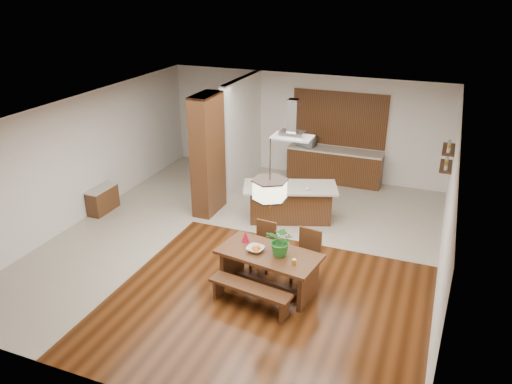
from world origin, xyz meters
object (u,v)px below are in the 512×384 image
at_px(fruit_bowl, 255,249).
at_px(kitchen_island, 290,203).
at_px(pendant_lantern, 270,176).
at_px(island_cup, 307,188).
at_px(dining_chair_right, 305,258).
at_px(hallway_console, 103,200).
at_px(foliage_plant, 281,241).
at_px(dining_chair_left, 262,247).
at_px(range_hood, 293,119).
at_px(dining_table, 269,262).
at_px(microwave, 307,141).
at_px(dining_bench, 250,297).

distance_m(fruit_bowl, kitchen_island, 2.92).
bearing_deg(pendant_lantern, island_cup, 91.63).
bearing_deg(dining_chair_right, hallway_console, 177.89).
xyz_separation_m(pendant_lantern, fruit_bowl, (-0.25, -0.03, -1.44)).
height_order(pendant_lantern, foliage_plant, pendant_lantern).
height_order(dining_chair_left, dining_chair_right, dining_chair_right).
relative_size(hallway_console, foliage_plant, 1.54).
distance_m(fruit_bowl, island_cup, 2.77).
xyz_separation_m(dining_chair_left, range_hood, (-0.15, 2.23, 1.99)).
height_order(dining_table, foliage_plant, foliage_plant).
height_order(dining_chair_right, microwave, microwave).
height_order(dining_chair_left, kitchen_island, dining_chair_left).
relative_size(dining_table, microwave, 3.83).
bearing_deg(foliage_plant, hallway_console, 162.57).
bearing_deg(dining_chair_right, pendant_lantern, -128.60).
distance_m(dining_bench, range_hood, 4.19).
height_order(hallway_console, dining_chair_left, dining_chair_left).
bearing_deg(dining_chair_right, island_cup, 115.04).
height_order(dining_chair_right, range_hood, range_hood).
xyz_separation_m(dining_bench, dining_chair_right, (0.64, 1.13, 0.30)).
xyz_separation_m(dining_chair_right, foliage_plant, (-0.31, -0.48, 0.54)).
distance_m(dining_table, dining_chair_left, 0.73).
height_order(dining_bench, dining_chair_left, dining_chair_left).
bearing_deg(dining_chair_right, range_hood, 123.52).
relative_size(hallway_console, fruit_bowl, 2.83).
xyz_separation_m(dining_bench, island_cup, (0.03, 3.38, 0.71)).
bearing_deg(dining_table, range_hood, 100.12).
bearing_deg(fruit_bowl, hallway_console, 160.50).
height_order(dining_table, dining_chair_right, dining_chair_right).
bearing_deg(dining_table, dining_chair_right, 41.72).
distance_m(dining_chair_right, fruit_bowl, 0.99).
bearing_deg(microwave, pendant_lantern, -67.68).
height_order(foliage_plant, fruit_bowl, foliage_plant).
distance_m(dining_chair_left, microwave, 5.06).
bearing_deg(hallway_console, island_cup, 12.88).
xyz_separation_m(hallway_console, microwave, (3.98, 3.99, 0.78)).
relative_size(range_hood, microwave, 1.77).
distance_m(dining_bench, dining_chair_right, 1.34).
bearing_deg(range_hood, dining_chair_right, -66.16).
bearing_deg(island_cup, microwave, 106.69).
bearing_deg(hallway_console, dining_chair_left, -12.34).
bearing_deg(dining_bench, island_cup, 89.57).
xyz_separation_m(dining_bench, microwave, (-0.84, 6.26, 0.88)).
xyz_separation_m(dining_chair_left, foliage_plant, (0.59, -0.62, 0.57)).
height_order(foliage_plant, island_cup, foliage_plant).
bearing_deg(kitchen_island, island_cup, -35.65).
relative_size(dining_table, island_cup, 17.64).
xyz_separation_m(hallway_console, island_cup, (4.84, 1.11, 0.61)).
bearing_deg(dining_chair_right, fruit_bowl, -137.32).
relative_size(dining_table, kitchen_island, 0.84).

